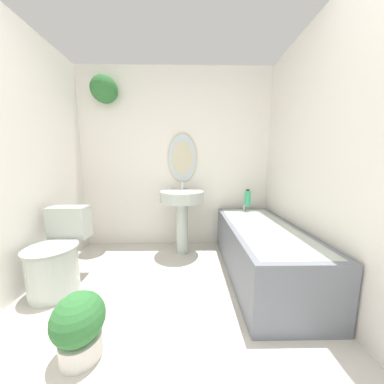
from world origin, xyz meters
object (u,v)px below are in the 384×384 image
object	(u,v)px
pedestal_sink	(182,205)
potted_plant	(79,324)
shampoo_bottle	(248,198)
toilet	(57,258)
bathtub	(261,249)

from	to	relation	value
pedestal_sink	potted_plant	bearing A→B (deg)	-112.27
pedestal_sink	shampoo_bottle	bearing A→B (deg)	7.53
potted_plant	shampoo_bottle	bearing A→B (deg)	46.02
toilet	pedestal_sink	world-z (taller)	pedestal_sink
bathtub	shampoo_bottle	xyz separation A→B (m)	(0.03, 0.62, 0.43)
toilet	potted_plant	xyz separation A→B (m)	(0.55, -0.65, -0.08)
shampoo_bottle	potted_plant	size ratio (longest dim) A/B	0.54
pedestal_sink	toilet	bearing A→B (deg)	-147.55
toilet	pedestal_sink	xyz separation A→B (m)	(1.10, 0.70, 0.33)
shampoo_bottle	potted_plant	world-z (taller)	shampoo_bottle
pedestal_sink	shampoo_bottle	size ratio (longest dim) A/B	4.24
pedestal_sink	bathtub	size ratio (longest dim) A/B	0.60
shampoo_bottle	toilet	bearing A→B (deg)	-157.43
shampoo_bottle	potted_plant	bearing A→B (deg)	-133.98
bathtub	shampoo_bottle	size ratio (longest dim) A/B	7.12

